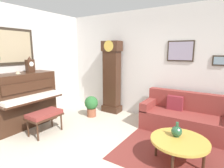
# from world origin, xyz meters

# --- Properties ---
(ground_plane) EXTENTS (6.40, 6.00, 0.10)m
(ground_plane) POSITION_xyz_m (0.00, 0.00, -0.05)
(ground_plane) COLOR beige
(wall_left) EXTENTS (0.13, 4.90, 2.80)m
(wall_left) POSITION_xyz_m (-2.60, 0.00, 1.41)
(wall_left) COLOR silver
(wall_left) RESTS_ON ground_plane
(wall_back) EXTENTS (5.30, 0.13, 2.80)m
(wall_back) POSITION_xyz_m (0.02, 2.40, 1.40)
(wall_back) COLOR silver
(wall_back) RESTS_ON ground_plane
(area_rug) EXTENTS (2.10, 1.50, 0.01)m
(area_rug) POSITION_xyz_m (1.18, 0.80, 0.00)
(area_rug) COLOR maroon
(area_rug) RESTS_ON ground_plane
(piano) EXTENTS (0.87, 1.44, 1.25)m
(piano) POSITION_xyz_m (-2.23, 0.16, 0.63)
(piano) COLOR #3D2316
(piano) RESTS_ON ground_plane
(piano_bench) EXTENTS (0.42, 0.70, 0.48)m
(piano_bench) POSITION_xyz_m (-1.46, 0.16, 0.41)
(piano_bench) COLOR #3D2316
(piano_bench) RESTS_ON ground_plane
(grandfather_clock) EXTENTS (0.52, 0.34, 2.03)m
(grandfather_clock) POSITION_xyz_m (-1.03, 2.13, 0.96)
(grandfather_clock) COLOR #3D2316
(grandfather_clock) RESTS_ON ground_plane
(couch) EXTENTS (1.90, 0.80, 0.84)m
(couch) POSITION_xyz_m (1.08, 1.91, 0.31)
(couch) COLOR maroon
(couch) RESTS_ON ground_plane
(coffee_table) EXTENTS (0.88, 0.88, 0.40)m
(coffee_table) POSITION_xyz_m (1.20, 0.62, 0.37)
(coffee_table) COLOR gold
(coffee_table) RESTS_ON ground_plane
(mantel_clock) EXTENTS (0.13, 0.18, 0.38)m
(mantel_clock) POSITION_xyz_m (-2.23, 0.41, 1.42)
(mantel_clock) COLOR #3D2316
(mantel_clock) RESTS_ON piano
(teacup) EXTENTS (0.12, 0.12, 0.06)m
(teacup) POSITION_xyz_m (-2.19, 0.08, 1.27)
(teacup) COLOR beige
(teacup) RESTS_ON piano
(green_jug) EXTENTS (0.17, 0.17, 0.24)m
(green_jug) POSITION_xyz_m (1.13, 0.70, 0.49)
(green_jug) COLOR #234C33
(green_jug) RESTS_ON coffee_table
(potted_plant) EXTENTS (0.36, 0.36, 0.56)m
(potted_plant) POSITION_xyz_m (-1.27, 1.48, 0.32)
(potted_plant) COLOR #935138
(potted_plant) RESTS_ON ground_plane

